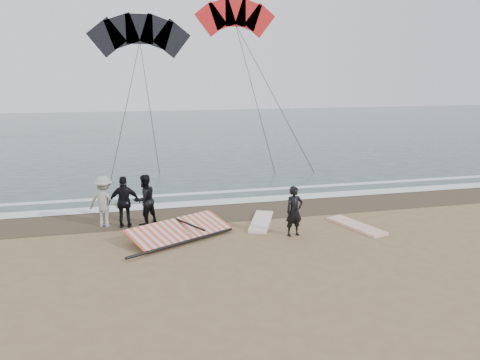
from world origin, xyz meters
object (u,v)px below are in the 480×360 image
Objects in this scene: sail_rig at (178,231)px; man_main at (294,211)px; board_cream at (261,221)px; board_white at (356,226)px.

man_main is at bearing -12.25° from sail_rig.
man_main is 0.46× the size of sail_rig.
sail_rig is at bearing -143.54° from board_cream.
board_white is 0.65× the size of sail_rig.
man_main is 1.90m from board_cream.
man_main reaches higher than board_white.
board_white is 6.31m from sail_rig.
man_main is at bearing 170.77° from board_white.
board_cream is (-3.14, 1.30, 0.00)m from board_white.
board_cream is at bearing 141.47° from board_white.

